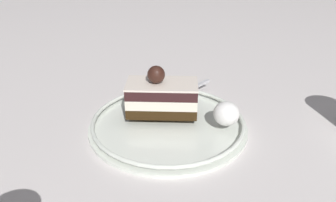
% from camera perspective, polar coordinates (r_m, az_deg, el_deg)
% --- Properties ---
extents(ground_plane, '(2.40, 2.40, 0.00)m').
position_cam_1_polar(ground_plane, '(0.50, 3.05, -5.61)').
color(ground_plane, silver).
extents(dessert_plate, '(0.24, 0.24, 0.01)m').
position_cam_1_polar(dessert_plate, '(0.51, -0.00, -3.73)').
color(dessert_plate, silver).
rests_on(dessert_plate, ground_plane).
extents(cake_slice, '(0.11, 0.07, 0.08)m').
position_cam_1_polar(cake_slice, '(0.51, -1.08, 0.83)').
color(cake_slice, black).
rests_on(cake_slice, dessert_plate).
extents(whipped_cream_dollop, '(0.04, 0.04, 0.04)m').
position_cam_1_polar(whipped_cream_dollop, '(0.49, 9.96, -2.37)').
color(whipped_cream_dollop, white).
rests_on(whipped_cream_dollop, dessert_plate).
extents(fork, '(0.09, 0.08, 0.00)m').
position_cam_1_polar(fork, '(0.59, 3.12, 1.77)').
color(fork, silver).
rests_on(fork, dessert_plate).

